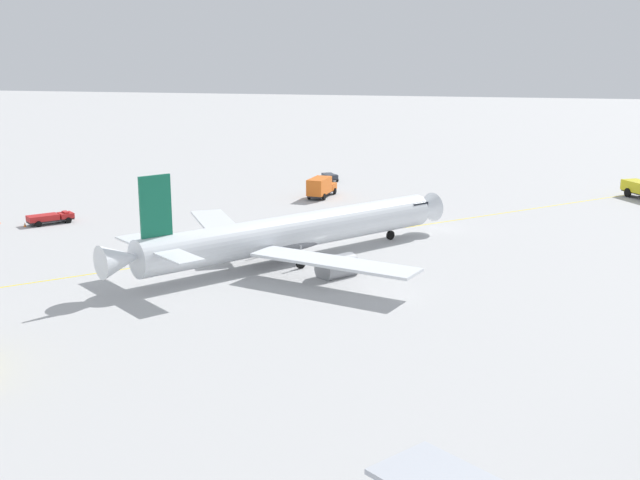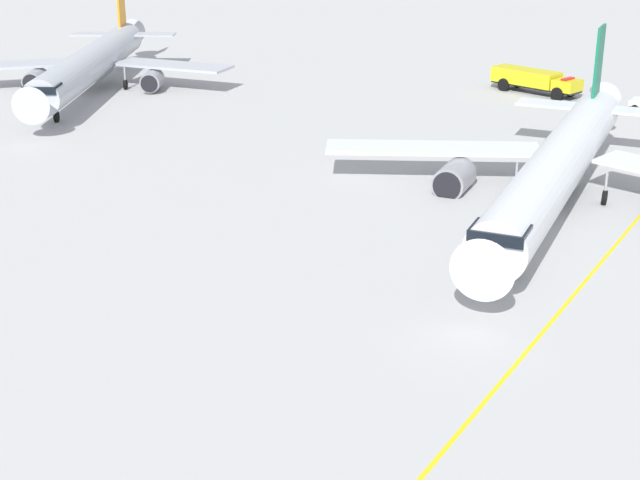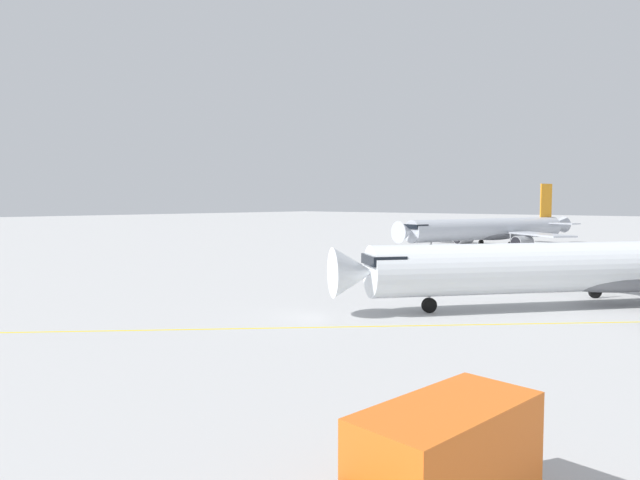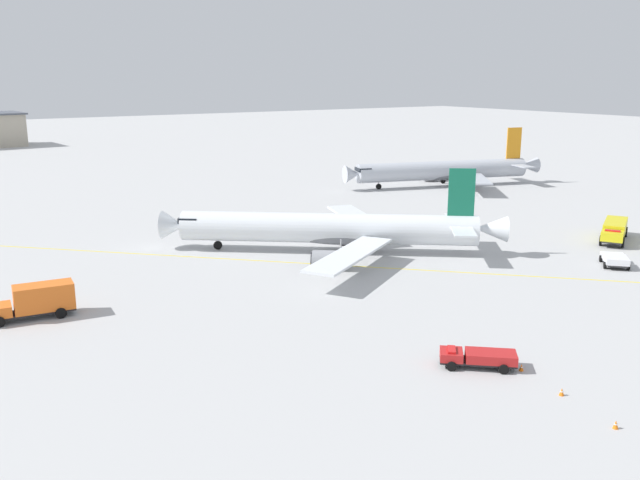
# 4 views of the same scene
# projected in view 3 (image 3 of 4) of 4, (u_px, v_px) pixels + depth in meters

# --- Properties ---
(ground_plane) EXTENTS (600.00, 600.00, 0.00)m
(ground_plane) POSITION_uv_depth(u_px,v_px,m) (571.00, 305.00, 44.85)
(ground_plane) COLOR #B2B2B2
(airliner_main) EXTENTS (30.87, 36.27, 11.14)m
(airliner_main) POSITION_uv_depth(u_px,v_px,m) (610.00, 269.00, 44.41)
(airliner_main) COLOR silver
(airliner_main) RESTS_ON ground_plane
(airliner_secondary) EXTENTS (29.78, 41.21, 11.35)m
(airliner_secondary) POSITION_uv_depth(u_px,v_px,m) (491.00, 230.00, 101.32)
(airliner_secondary) COLOR #B2B7C1
(airliner_secondary) RESTS_ON ground_plane
(catering_truck_truck) EXTENTS (3.28, 7.92, 3.10)m
(catering_truck_truck) POSITION_uv_depth(u_px,v_px,m) (430.00, 471.00, 13.67)
(catering_truck_truck) COLOR #232326
(catering_truck_truck) RESTS_ON ground_plane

